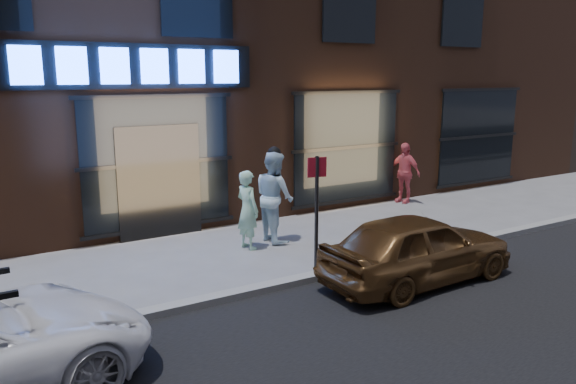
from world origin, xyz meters
name	(u,v)px	position (x,y,z in m)	size (l,w,h in m)	color
ground	(245,296)	(0.00, 0.00, 0.00)	(90.00, 90.00, 0.00)	slate
curb	(245,292)	(0.00, 0.00, 0.06)	(60.00, 0.25, 0.12)	gray
storefront_building	(100,7)	(0.00, 7.99, 5.15)	(30.20, 8.28, 10.30)	#54301E
building_east	(570,19)	(22.00, 9.00, 6.00)	(14.00, 10.00, 12.00)	#47382D
man_bowtie	(248,210)	(1.20, 2.19, 0.80)	(0.58, 0.38, 1.59)	#B8F2D6
man_cap	(274,196)	(1.93, 2.38, 0.95)	(0.93, 0.72, 1.90)	white
passerby	(404,173)	(6.76, 3.67, 0.82)	(0.96, 0.40, 1.64)	#E9606B
gold_sedan	(418,248)	(2.74, -0.98, 0.60)	(1.42, 3.52, 1.20)	brown
sign_post	(317,204)	(1.49, 0.19, 1.27)	(0.33, 0.10, 2.10)	#262628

